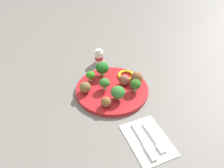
% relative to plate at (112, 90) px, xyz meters
% --- Properties ---
extents(ground_plane, '(4.00, 4.00, 0.00)m').
position_rel_plate_xyz_m(ground_plane, '(0.00, 0.00, -0.01)').
color(ground_plane, slate).
extents(plate, '(0.28, 0.28, 0.02)m').
position_rel_plate_xyz_m(plate, '(0.00, 0.00, 0.00)').
color(plate, red).
rests_on(plate, ground_plane).
extents(broccoli_floret_center, '(0.05, 0.05, 0.05)m').
position_rel_plate_xyz_m(broccoli_floret_center, '(0.06, -0.01, 0.04)').
color(broccoli_floret_center, '#8ECA68').
rests_on(broccoli_floret_center, plate).
extents(broccoli_floret_front_left, '(0.05, 0.05, 0.06)m').
position_rel_plate_xyz_m(broccoli_floret_front_left, '(-0.09, 0.00, 0.04)').
color(broccoli_floret_front_left, '#8CC076').
rests_on(broccoli_floret_front_left, plate).
extents(broccoli_floret_mid_left, '(0.04, 0.04, 0.05)m').
position_rel_plate_xyz_m(broccoli_floret_mid_left, '(0.05, 0.07, 0.04)').
color(broccoli_floret_mid_left, '#9BC66A').
rests_on(broccoli_floret_mid_left, plate).
extents(broccoli_floret_back_left, '(0.04, 0.04, 0.05)m').
position_rel_plate_xyz_m(broccoli_floret_back_left, '(-0.01, -0.03, 0.04)').
color(broccoli_floret_back_left, '#A5C681').
rests_on(broccoli_floret_back_left, plate).
extents(broccoli_floret_mid_right, '(0.04, 0.04, 0.04)m').
position_rel_plate_xyz_m(broccoli_floret_mid_right, '(-0.08, -0.06, 0.03)').
color(broccoli_floret_mid_right, '#9DC169').
rests_on(broccoli_floret_mid_right, plate).
extents(meatball_near_rim, '(0.04, 0.04, 0.04)m').
position_rel_plate_xyz_m(meatball_near_rim, '(-0.02, -0.10, 0.03)').
color(meatball_near_rim, brown).
rests_on(meatball_near_rim, plate).
extents(meatball_back_right, '(0.05, 0.05, 0.05)m').
position_rel_plate_xyz_m(meatball_back_right, '(0.01, 0.10, 0.03)').
color(meatball_back_right, brown).
rests_on(meatball_back_right, plate).
extents(meatball_mid_right, '(0.04, 0.04, 0.04)m').
position_rel_plate_xyz_m(meatball_mid_right, '(0.00, 0.05, 0.03)').
color(meatball_mid_right, brown).
rests_on(meatball_mid_right, plate).
extents(meatball_front_left, '(0.04, 0.04, 0.04)m').
position_rel_plate_xyz_m(meatball_front_left, '(0.08, -0.06, 0.03)').
color(meatball_front_left, brown).
rests_on(meatball_front_left, plate).
extents(pepper_ring_front_left, '(0.09, 0.09, 0.01)m').
position_rel_plate_xyz_m(pepper_ring_front_left, '(-0.04, 0.08, 0.01)').
color(pepper_ring_front_left, yellow).
rests_on(pepper_ring_front_left, plate).
extents(napkin, '(0.18, 0.13, 0.01)m').
position_rel_plate_xyz_m(napkin, '(0.26, 0.00, -0.01)').
color(napkin, white).
rests_on(napkin, ground_plane).
extents(fork, '(0.12, 0.02, 0.01)m').
position_rel_plate_xyz_m(fork, '(0.27, 0.02, -0.00)').
color(fork, silver).
rests_on(fork, napkin).
extents(knife, '(0.15, 0.02, 0.01)m').
position_rel_plate_xyz_m(knife, '(0.26, -0.02, -0.00)').
color(knife, white).
rests_on(knife, napkin).
extents(yogurt_bottle, '(0.04, 0.04, 0.07)m').
position_rel_plate_xyz_m(yogurt_bottle, '(-0.21, 0.03, 0.02)').
color(yogurt_bottle, white).
rests_on(yogurt_bottle, ground_plane).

